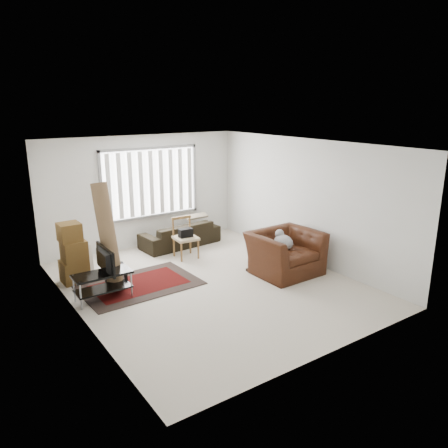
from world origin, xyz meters
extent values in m
plane|color=beige|center=(0.00, 0.00, 0.00)|extent=(6.00, 6.00, 0.00)
cube|color=white|center=(0.00, 0.00, 2.70)|extent=(5.00, 6.00, 0.02)
cube|color=silver|center=(0.00, 3.00, 1.35)|extent=(5.00, 0.02, 2.70)
cube|color=silver|center=(0.00, -3.00, 1.35)|extent=(5.00, 0.02, 2.70)
cube|color=silver|center=(-2.50, 0.00, 1.35)|extent=(0.02, 6.00, 2.70)
cube|color=silver|center=(2.50, 0.00, 1.35)|extent=(0.02, 6.00, 2.70)
cube|color=white|center=(0.20, 2.98, 1.55)|extent=(2.40, 0.01, 1.60)
cube|color=gray|center=(0.20, 2.96, 1.55)|extent=(2.52, 0.06, 1.72)
cube|color=white|center=(0.20, 2.92, 1.55)|extent=(2.40, 0.02, 1.55)
cube|color=black|center=(-1.16, 0.75, 0.01)|extent=(2.26, 1.54, 0.02)
cube|color=#450706|center=(-1.16, 0.75, 0.02)|extent=(1.78, 1.07, 0.00)
cube|color=black|center=(-1.95, 0.52, 0.49)|extent=(1.02, 0.46, 0.04)
cube|color=black|center=(-1.95, 0.52, 0.20)|extent=(0.98, 0.43, 0.03)
cylinder|color=#B2B2B7|center=(-2.41, 0.33, 0.25)|extent=(0.03, 0.03, 0.51)
cylinder|color=#B2B2B7|center=(-1.49, 0.33, 0.25)|extent=(0.03, 0.03, 0.51)
cylinder|color=#B2B2B7|center=(-2.41, 0.72, 0.25)|extent=(0.03, 0.03, 0.51)
cylinder|color=#B2B2B7|center=(-1.49, 0.72, 0.25)|extent=(0.03, 0.03, 0.51)
imported|color=black|center=(-1.95, 0.52, 0.75)|extent=(0.11, 0.83, 0.47)
cube|color=black|center=(-1.52, 1.04, 0.20)|extent=(0.42, 0.42, 0.37)
cube|color=brown|center=(-2.13, 1.64, 0.22)|extent=(0.51, 0.46, 0.44)
cube|color=brown|center=(-2.11, 1.61, 0.64)|extent=(0.46, 0.42, 0.40)
cube|color=brown|center=(-2.15, 1.66, 1.02)|extent=(0.41, 0.41, 0.36)
cube|color=silver|center=(-1.97, 1.81, 0.32)|extent=(0.51, 0.23, 0.65)
cylinder|color=brown|center=(-1.65, 0.94, 1.02)|extent=(0.40, 0.74, 2.05)
imported|color=black|center=(0.69, 2.45, 0.38)|extent=(2.04, 1.01, 0.76)
cube|color=tan|center=(0.38, 1.61, 0.46)|extent=(0.53, 0.53, 0.05)
cylinder|color=brown|center=(0.15, 1.42, 0.23)|extent=(0.04, 0.04, 0.46)
cylinder|color=brown|center=(0.57, 1.38, 0.23)|extent=(0.04, 0.04, 0.46)
cylinder|color=brown|center=(0.18, 1.83, 0.23)|extent=(0.04, 0.04, 0.46)
cylinder|color=brown|center=(0.60, 1.80, 0.23)|extent=(0.04, 0.04, 0.46)
cube|color=brown|center=(0.39, 1.83, 0.89)|extent=(0.47, 0.08, 0.06)
cube|color=brown|center=(0.19, 1.84, 0.69)|extent=(0.05, 0.05, 0.46)
cube|color=brown|center=(0.60, 1.81, 0.69)|extent=(0.05, 0.05, 0.46)
cube|color=black|center=(0.38, 1.61, 0.59)|extent=(0.32, 0.20, 0.20)
imported|color=#3B1A0C|center=(1.60, -0.37, 0.50)|extent=(1.37, 1.20, 1.00)
ellipsoid|color=#59595B|center=(1.60, -0.37, 0.65)|extent=(0.28, 0.36, 0.25)
sphere|color=#59595B|center=(1.60, -0.18, 0.80)|extent=(0.19, 0.19, 0.19)
camera|label=1|loc=(-4.26, -6.66, 3.43)|focal=35.00mm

